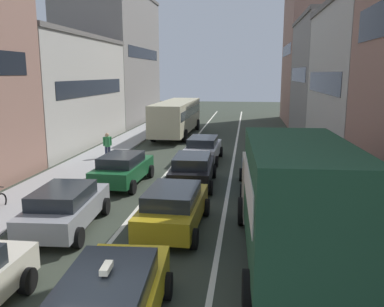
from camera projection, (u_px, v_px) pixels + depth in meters
name	position (u px, v px, depth m)	size (l,w,h in m)	color
sidewalk_left	(111.00, 150.00, 27.31)	(2.60, 64.00, 0.14)	#9A9A9A
lane_stripe_left	(183.00, 153.00, 26.65)	(0.16, 60.00, 0.01)	silver
lane_stripe_right	(234.00, 154.00, 26.20)	(0.16, 60.00, 0.01)	silver
building_row_left	(55.00, 68.00, 30.16)	(7.20, 43.90, 13.48)	#936B5B
building_row_right	(362.00, 63.00, 26.45)	(7.20, 43.90, 14.07)	#936B5B
removalist_box_truck	(292.00, 196.00, 10.70)	(2.97, 7.79, 3.58)	#B7B29E
taxi_centre_lane_front	(110.00, 302.00, 7.86)	(2.30, 4.41, 1.66)	yellow
sedan_centre_lane_second	(173.00, 207.00, 13.46)	(2.14, 4.34, 1.49)	#B29319
wagon_left_lane_second	(65.00, 207.00, 13.47)	(2.29, 4.41, 1.49)	gray
hatchback_centre_lane_third	(193.00, 169.00, 18.79)	(2.16, 4.35, 1.49)	black
sedan_left_lane_third	(123.00, 168.00, 18.94)	(2.19, 4.36, 1.49)	#19592D
coupe_centre_lane_fourth	(203.00, 148.00, 24.01)	(2.15, 4.35, 1.49)	silver
sedan_right_lane_behind_truck	(263.00, 173.00, 18.03)	(2.17, 4.36, 1.49)	#194C8C
bus_mid_queue_primary	(177.00, 115.00, 33.65)	(2.91, 10.54, 2.90)	#BFB793
pedestrian_far_sidewalk	(107.00, 145.00, 24.40)	(0.46, 0.35, 1.66)	#262D47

